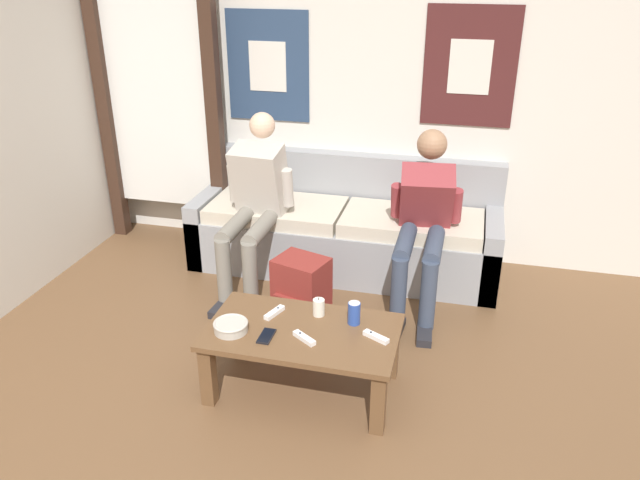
# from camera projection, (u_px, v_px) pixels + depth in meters

# --- Properties ---
(wall_back) EXTENTS (10.00, 0.07, 2.55)m
(wall_back) POSITION_uv_depth(u_px,v_px,m) (373.00, 86.00, 4.46)
(wall_back) COLOR silver
(wall_back) RESTS_ON ground_plane
(door_frame) EXTENTS (1.00, 0.10, 2.15)m
(door_frame) POSITION_uv_depth(u_px,v_px,m) (157.00, 91.00, 4.65)
(door_frame) COLOR #382319
(door_frame) RESTS_ON ground_plane
(couch) EXTENTS (2.21, 0.72, 0.79)m
(couch) POSITION_uv_depth(u_px,v_px,m) (345.00, 231.00, 4.59)
(couch) COLOR gray
(couch) RESTS_ON ground_plane
(coffee_table) EXTENTS (0.99, 0.57, 0.37)m
(coffee_table) POSITION_uv_depth(u_px,v_px,m) (303.00, 341.00, 3.25)
(coffee_table) COLOR brown
(coffee_table) RESTS_ON ground_plane
(person_seated_adult) EXTENTS (0.47, 0.88, 1.17)m
(person_seated_adult) POSITION_uv_depth(u_px,v_px,m) (255.00, 199.00, 4.22)
(person_seated_adult) COLOR gray
(person_seated_adult) RESTS_ON ground_plane
(person_seated_teen) EXTENTS (0.47, 0.98, 1.10)m
(person_seated_teen) POSITION_uv_depth(u_px,v_px,m) (424.00, 216.00, 4.01)
(person_seated_teen) COLOR #384256
(person_seated_teen) RESTS_ON ground_plane
(backpack) EXTENTS (0.37, 0.35, 0.42)m
(backpack) POSITION_uv_depth(u_px,v_px,m) (301.00, 291.00, 3.94)
(backpack) COLOR maroon
(backpack) RESTS_ON ground_plane
(ceramic_bowl) EXTENTS (0.18, 0.18, 0.05)m
(ceramic_bowl) POSITION_uv_depth(u_px,v_px,m) (231.00, 326.00, 3.20)
(ceramic_bowl) COLOR #B7B2A8
(ceramic_bowl) RESTS_ON coffee_table
(pillar_candle) EXTENTS (0.06, 0.06, 0.11)m
(pillar_candle) POSITION_uv_depth(u_px,v_px,m) (319.00, 307.00, 3.33)
(pillar_candle) COLOR silver
(pillar_candle) RESTS_ON coffee_table
(drink_can_blue) EXTENTS (0.07, 0.07, 0.12)m
(drink_can_blue) POSITION_uv_depth(u_px,v_px,m) (354.00, 313.00, 3.25)
(drink_can_blue) COLOR #28479E
(drink_can_blue) RESTS_ON coffee_table
(game_controller_near_left) EXTENTS (0.14, 0.11, 0.03)m
(game_controller_near_left) POSITION_uv_depth(u_px,v_px,m) (304.00, 338.00, 3.13)
(game_controller_near_left) COLOR white
(game_controller_near_left) RESTS_ON coffee_table
(game_controller_near_right) EXTENTS (0.14, 0.10, 0.03)m
(game_controller_near_right) POSITION_uv_depth(u_px,v_px,m) (376.00, 337.00, 3.14)
(game_controller_near_right) COLOR white
(game_controller_near_right) RESTS_ON coffee_table
(game_controller_far_center) EXTENTS (0.08, 0.15, 0.03)m
(game_controller_far_center) POSITION_uv_depth(u_px,v_px,m) (274.00, 313.00, 3.35)
(game_controller_far_center) COLOR white
(game_controller_far_center) RESTS_ON coffee_table
(cell_phone) EXTENTS (0.07, 0.14, 0.01)m
(cell_phone) POSITION_uv_depth(u_px,v_px,m) (266.00, 336.00, 3.16)
(cell_phone) COLOR black
(cell_phone) RESTS_ON coffee_table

